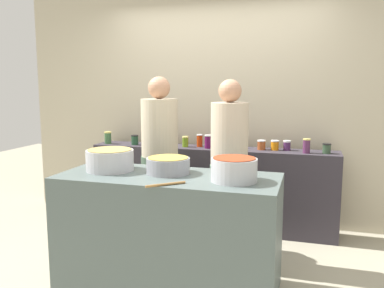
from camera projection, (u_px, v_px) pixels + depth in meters
ground at (181, 269)px, 3.51m from camera, size 12.00×12.00×0.00m
storefront_wall at (219, 92)px, 4.67m from camera, size 4.80×0.12×3.00m
display_shelf at (211, 188)px, 4.49m from camera, size 2.70×0.36×0.90m
prep_table at (168, 231)px, 3.16m from camera, size 1.70×0.70×0.90m
preserve_jar_0 at (108, 138)px, 4.72m from camera, size 0.08×0.08×0.14m
preserve_jar_1 at (135, 140)px, 4.63m from camera, size 0.08×0.08×0.11m
preserve_jar_2 at (160, 139)px, 4.63m from camera, size 0.07×0.07×0.13m
preserve_jar_3 at (185, 142)px, 4.47m from camera, size 0.07×0.07×0.12m
preserve_jar_4 at (200, 140)px, 4.49m from camera, size 0.07×0.07×0.14m
preserve_jar_5 at (208, 142)px, 4.38m from camera, size 0.08×0.08×0.15m
preserve_jar_6 at (236, 143)px, 4.39m from camera, size 0.07×0.07×0.12m
preserve_jar_7 at (261, 145)px, 4.28m from camera, size 0.09×0.09×0.10m
preserve_jar_8 at (275, 145)px, 4.25m from camera, size 0.09×0.09×0.10m
preserve_jar_9 at (287, 145)px, 4.24m from camera, size 0.08×0.08×0.10m
preserve_jar_10 at (307, 146)px, 4.06m from camera, size 0.07×0.07×0.15m
preserve_jar_11 at (327, 148)px, 4.04m from camera, size 0.08×0.08×0.10m
cooking_pot_left at (110, 160)px, 3.27m from camera, size 0.38×0.38×0.17m
cooking_pot_center at (168, 165)px, 3.17m from camera, size 0.34×0.34×0.13m
cooking_pot_right at (234, 170)px, 2.90m from camera, size 0.33×0.33×0.17m
wooden_spoon at (166, 184)px, 2.79m from camera, size 0.23×0.21×0.02m
cook_with_tongs at (160, 171)px, 3.96m from camera, size 0.37×0.37×1.66m
cook_in_cap at (229, 182)px, 3.55m from camera, size 0.34×0.34×1.63m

